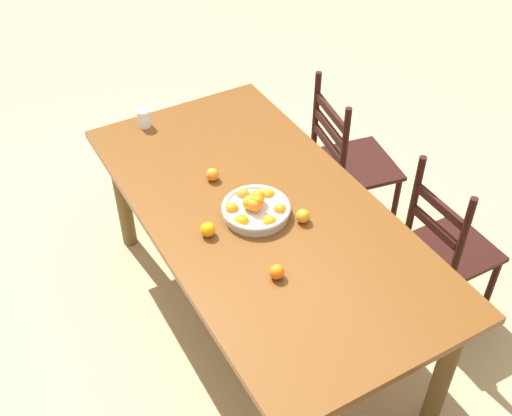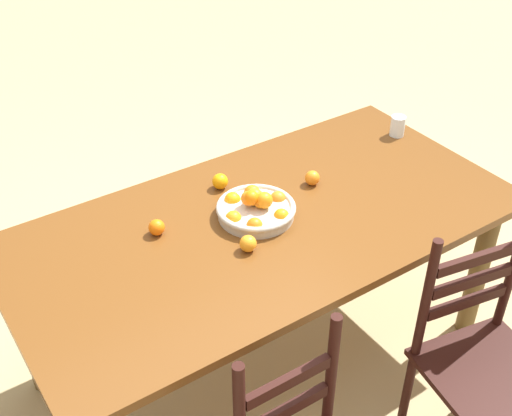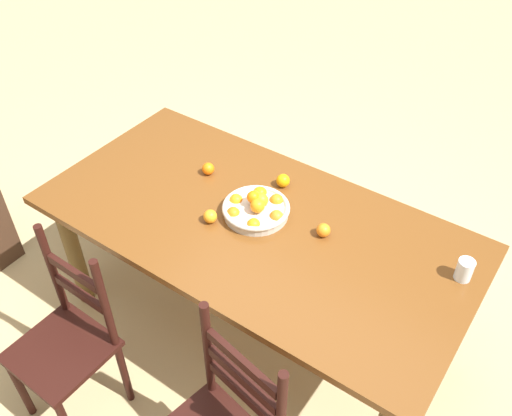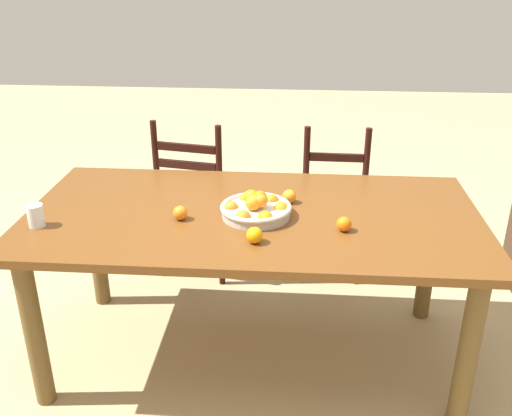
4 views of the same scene
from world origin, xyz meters
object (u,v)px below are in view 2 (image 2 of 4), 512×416
(orange_loose_3, at_px, (220,181))
(dining_table, at_px, (265,240))
(chair_near_window, at_px, (481,362))
(orange_loose_0, at_px, (312,178))
(orange_loose_2, at_px, (248,244))
(orange_loose_1, at_px, (157,227))
(fruit_bowl, at_px, (256,208))
(drinking_glass, at_px, (398,126))

(orange_loose_3, bearing_deg, dining_table, 96.03)
(chair_near_window, distance_m, orange_loose_0, 0.98)
(dining_table, bearing_deg, orange_loose_2, 37.14)
(chair_near_window, distance_m, orange_loose_1, 1.30)
(fruit_bowl, relative_size, orange_loose_3, 4.72)
(chair_near_window, bearing_deg, dining_table, 126.68)
(dining_table, height_order, orange_loose_1, orange_loose_1)
(chair_near_window, xyz_separation_m, orange_loose_0, (0.09, -0.91, 0.34))
(dining_table, height_order, fruit_bowl, fruit_bowl)
(dining_table, relative_size, orange_loose_3, 30.28)
(drinking_glass, bearing_deg, orange_loose_0, 10.52)
(dining_table, height_order, chair_near_window, chair_near_window)
(dining_table, bearing_deg, chair_near_window, 116.26)
(dining_table, distance_m, chair_near_window, 0.93)
(dining_table, relative_size, orange_loose_2, 31.77)
(orange_loose_3, height_order, drinking_glass, drinking_glass)
(orange_loose_3, bearing_deg, drinking_glass, 175.03)
(orange_loose_2, xyz_separation_m, drinking_glass, (-1.06, -0.33, 0.02))
(orange_loose_0, bearing_deg, drinking_glass, -169.48)
(orange_loose_3, relative_size, drinking_glass, 0.69)
(fruit_bowl, height_order, drinking_glass, fruit_bowl)
(fruit_bowl, distance_m, drinking_glass, 0.94)
(fruit_bowl, distance_m, orange_loose_3, 0.25)
(fruit_bowl, distance_m, orange_loose_1, 0.39)
(dining_table, height_order, orange_loose_0, orange_loose_0)
(chair_near_window, xyz_separation_m, orange_loose_2, (0.56, -0.69, 0.34))
(chair_near_window, relative_size, drinking_glass, 10.16)
(drinking_glass, bearing_deg, fruit_bowl, 10.22)
(chair_near_window, height_order, orange_loose_2, chair_near_window)
(dining_table, bearing_deg, orange_loose_0, -162.53)
(dining_table, xyz_separation_m, orange_loose_3, (0.03, -0.29, 0.14))
(dining_table, relative_size, orange_loose_0, 32.23)
(dining_table, bearing_deg, drinking_glass, -167.07)
(orange_loose_0, relative_size, orange_loose_2, 0.99)
(dining_table, xyz_separation_m, orange_loose_0, (-0.31, -0.10, 0.13))
(orange_loose_1, xyz_separation_m, drinking_glass, (-1.30, -0.05, 0.02))
(fruit_bowl, height_order, orange_loose_2, fruit_bowl)
(orange_loose_1, bearing_deg, chair_near_window, 129.40)
(chair_near_window, bearing_deg, drinking_glass, 74.25)
(orange_loose_0, xyz_separation_m, orange_loose_3, (0.34, -0.19, 0.00))
(orange_loose_1, distance_m, drinking_glass, 1.30)
(orange_loose_2, relative_size, orange_loose_3, 0.95)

